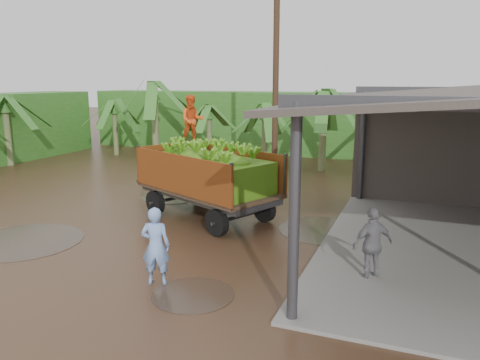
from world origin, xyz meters
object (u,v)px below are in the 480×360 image
(man_blue, at_px, (156,246))
(utility_pole, at_px, (276,81))
(man_grey, at_px, (372,244))
(banana_trailer, at_px, (207,174))

(man_blue, distance_m, utility_pole, 10.36)
(utility_pole, bearing_deg, man_blue, -87.84)
(man_blue, xyz_separation_m, man_grey, (4.32, 1.88, -0.03))
(utility_pole, bearing_deg, man_grey, -59.31)
(man_grey, relative_size, utility_pole, 0.20)
(banana_trailer, xyz_separation_m, man_grey, (5.40, -3.05, -0.59))
(banana_trailer, height_order, man_grey, banana_trailer)
(banana_trailer, distance_m, man_blue, 5.07)
(man_blue, bearing_deg, banana_trailer, -94.82)
(banana_trailer, xyz_separation_m, man_blue, (1.09, -4.92, -0.56))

